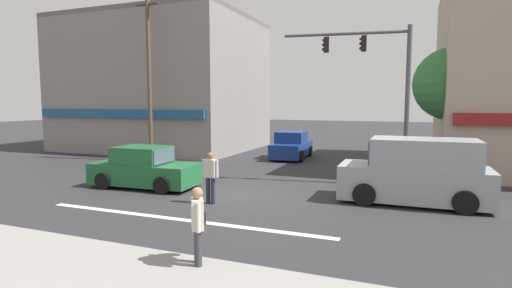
# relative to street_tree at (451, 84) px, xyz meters

# --- Properties ---
(ground_plane) EXTENTS (120.00, 120.00, 0.00)m
(ground_plane) POSITION_rel_street_tree_xyz_m (-7.50, -6.99, -4.07)
(ground_plane) COLOR #2B2B2D
(lane_marking_stripe) EXTENTS (9.00, 0.24, 0.01)m
(lane_marking_stripe) POSITION_rel_street_tree_xyz_m (-7.50, -10.49, -4.06)
(lane_marking_stripe) COLOR silver
(lane_marking_stripe) RESTS_ON ground
(building_left_block) EXTENTS (12.64, 9.90, 9.04)m
(building_left_block) POSITION_rel_street_tree_xyz_m (-18.17, 4.48, 0.45)
(building_left_block) COLOR gray
(building_left_block) RESTS_ON ground
(street_tree) EXTENTS (3.22, 3.22, 5.70)m
(street_tree) POSITION_rel_street_tree_xyz_m (0.00, 0.00, 0.00)
(street_tree) COLOR #4C3823
(street_tree) RESTS_ON ground
(utility_pole_near_left) EXTENTS (1.40, 0.22, 8.92)m
(utility_pole_near_left) POSITION_rel_street_tree_xyz_m (-15.04, -1.42, 0.55)
(utility_pole_near_left) COLOR brown
(utility_pole_near_left) RESTS_ON ground
(traffic_light_mast) EXTENTS (4.85, 0.82, 6.20)m
(traffic_light_mast) POSITION_rel_street_tree_xyz_m (-2.69, -3.43, 0.11)
(traffic_light_mast) COLOR #47474C
(traffic_light_mast) RESTS_ON ground
(sedan_crossing_center) EXTENTS (4.18, 2.04, 1.58)m
(sedan_crossing_center) POSITION_rel_street_tree_xyz_m (-11.06, -7.28, -3.36)
(sedan_crossing_center) COLOR #1E6033
(sedan_crossing_center) RESTS_ON ground
(sedan_crossing_rightbound) EXTENTS (2.04, 4.18, 1.58)m
(sedan_crossing_rightbound) POSITION_rel_street_tree_xyz_m (-8.09, 2.62, -3.36)
(sedan_crossing_rightbound) COLOR navy
(sedan_crossing_rightbound) RESTS_ON ground
(van_crossing_leftbound) EXTENTS (4.61, 2.07, 2.11)m
(van_crossing_leftbound) POSITION_rel_street_tree_xyz_m (-1.32, -6.12, -3.06)
(van_crossing_leftbound) COLOR #999EA3
(van_crossing_leftbound) RESTS_ON ground
(pedestrian_foreground_with_bag) EXTENTS (0.48, 0.66, 1.67)m
(pedestrian_foreground_with_bag) POSITION_rel_street_tree_xyz_m (-5.23, -13.34, -3.11)
(pedestrian_foreground_with_bag) COLOR #333338
(pedestrian_foreground_with_bag) RESTS_ON ground
(pedestrian_mid_crossing) EXTENTS (0.57, 0.23, 1.67)m
(pedestrian_mid_crossing) POSITION_rel_street_tree_xyz_m (-7.49, -8.59, -3.12)
(pedestrian_mid_crossing) COLOR #232838
(pedestrian_mid_crossing) RESTS_ON ground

